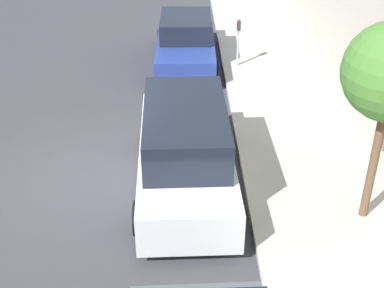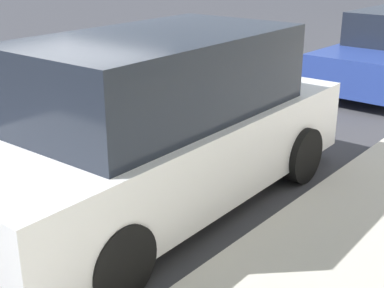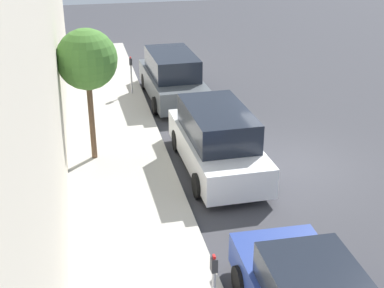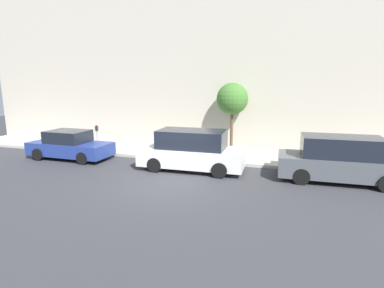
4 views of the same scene
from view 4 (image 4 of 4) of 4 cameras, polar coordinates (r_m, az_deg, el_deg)
ground_plane at (r=12.33m, az=-4.13°, el=-7.58°), size 60.00×60.00×0.00m
sidewalk at (r=16.90m, az=2.08°, el=-2.05°), size 3.03×32.00×0.15m
building_facade at (r=19.03m, az=4.34°, el=18.85°), size 2.00×32.00×12.96m
parked_minivan_nearest at (r=13.79m, az=26.41°, el=-2.74°), size 2.04×4.95×1.90m
parked_minivan_second at (r=14.04m, az=-0.03°, el=-1.29°), size 2.02×4.94×1.90m
parked_sedan_third at (r=17.49m, az=-22.24°, el=-0.26°), size 1.92×4.53×1.54m
parking_meter_near at (r=15.36m, az=27.96°, el=-0.94°), size 0.11×0.15×1.51m
parking_meter_far at (r=18.33m, az=-17.63°, el=1.64°), size 0.11×0.15×1.49m
street_tree at (r=16.83m, az=7.70°, el=8.48°), size 1.74×1.74×3.92m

